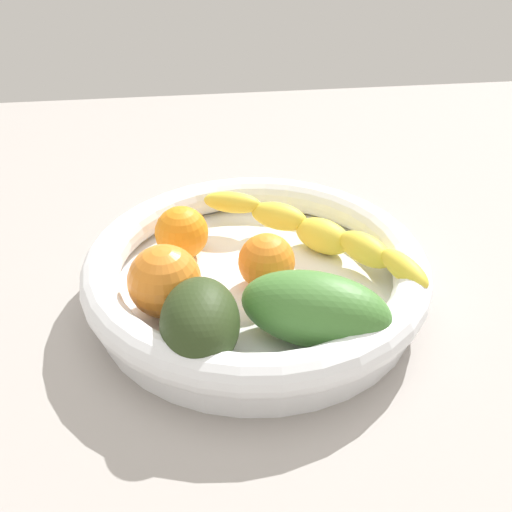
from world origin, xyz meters
TOP-DOWN VIEW (x-y plane):
  - kitchen_counter at (0.00, 0.00)cm, footprint 120.00×120.00cm
  - fruit_bowl at (0.00, 0.00)cm, footprint 33.32×33.32cm
  - banana_draped_left at (-6.97, -4.07)cm, footprint 20.06×19.83cm
  - orange_front at (-0.93, 0.65)cm, footprint 5.44×5.44cm
  - orange_mid_left at (6.94, -5.53)cm, footprint 5.47×5.47cm
  - orange_mid_right at (8.65, 3.48)cm, footprint 6.67×6.67cm
  - mango_green at (-3.95, 8.85)cm, footprint 14.63×11.55cm
  - avocado_dark at (5.79, 9.51)cm, footprint 7.27×9.59cm

SIDE VIEW (x-z plane):
  - kitchen_counter at x=0.00cm, z-range 0.00..3.00cm
  - fruit_bowl at x=0.00cm, z-range 3.11..9.03cm
  - banana_draped_left at x=-6.97cm, z-range 5.59..10.00cm
  - orange_front at x=-0.93cm, z-range 5.32..10.76cm
  - orange_mid_left at x=6.94cm, z-range 5.32..10.79cm
  - mango_green at x=-3.95cm, z-range 5.32..11.62cm
  - avocado_dark at x=5.79cm, z-range 5.32..11.87cm
  - orange_mid_right at x=8.65cm, z-range 5.32..11.99cm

